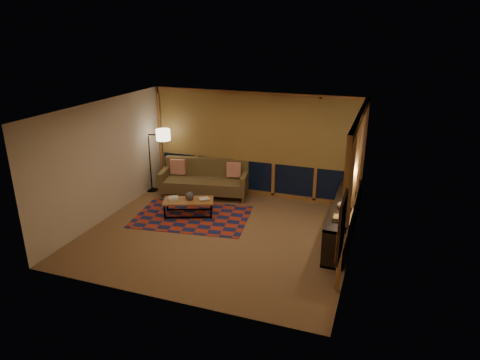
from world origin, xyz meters
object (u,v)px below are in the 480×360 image
(sofa, at_px, (204,179))
(bookshelf, at_px, (342,218))
(floor_lamp, at_px, (150,160))
(coffee_table, at_px, (189,208))

(sofa, relative_size, bookshelf, 0.73)
(floor_lamp, bearing_deg, bookshelf, -29.41)
(floor_lamp, relative_size, bookshelf, 0.56)
(floor_lamp, bearing_deg, sofa, -13.82)
(sofa, height_order, coffee_table, sofa)
(sofa, distance_m, coffee_table, 1.31)
(coffee_table, relative_size, floor_lamp, 0.68)
(coffee_table, xyz_separation_m, floor_lamp, (-1.66, 1.13, 0.66))
(coffee_table, relative_size, bookshelf, 0.38)
(sofa, relative_size, coffee_table, 1.92)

